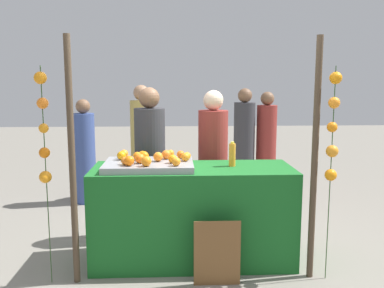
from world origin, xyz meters
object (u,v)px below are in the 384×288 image
orange_0 (187,156)px  juice_bottle (232,155)px  chalkboard_sign (217,254)px  vendor_right (213,169)px  orange_1 (142,155)px  stall_counter (193,214)px  vendor_left (150,169)px

orange_0 → juice_bottle: size_ratio=0.32×
orange_0 → chalkboard_sign: size_ratio=0.13×
orange_0 → vendor_right: bearing=63.2°
orange_1 → chalkboard_sign: orange_1 is taller
stall_counter → vendor_right: 0.79m
vendor_left → juice_bottle: bearing=-36.6°
orange_1 → chalkboard_sign: size_ratio=0.14×
stall_counter → juice_bottle: size_ratio=8.05×
orange_0 → juice_bottle: (0.43, -0.03, 0.01)m
juice_bottle → chalkboard_sign: 0.95m
stall_counter → juice_bottle: (0.38, 0.04, 0.57)m
orange_0 → vendor_right: size_ratio=0.05×
stall_counter → orange_0: orange_0 is taller
juice_bottle → stall_counter: bearing=-174.1°
juice_bottle → vendor_right: (-0.12, 0.64, -0.27)m
stall_counter → vendor_left: size_ratio=1.14×
stall_counter → juice_bottle: juice_bottle is taller
orange_1 → juice_bottle: bearing=-6.0°
orange_1 → vendor_left: 0.57m
stall_counter → vendor_right: (0.26, 0.68, 0.30)m
chalkboard_sign → vendor_right: size_ratio=0.36×
stall_counter → orange_1: orange_1 is taller
orange_0 → juice_bottle: 0.43m
orange_1 → vendor_left: size_ratio=0.05×
vendor_right → juice_bottle: bearing=-79.2°
juice_bottle → vendor_right: bearing=100.8°
chalkboard_sign → juice_bottle: bearing=70.2°
stall_counter → juice_bottle: 0.69m
orange_0 → vendor_right: 0.73m
stall_counter → vendor_left: bearing=124.1°
juice_bottle → chalkboard_sign: juice_bottle is taller
orange_0 → vendor_left: bearing=123.8°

